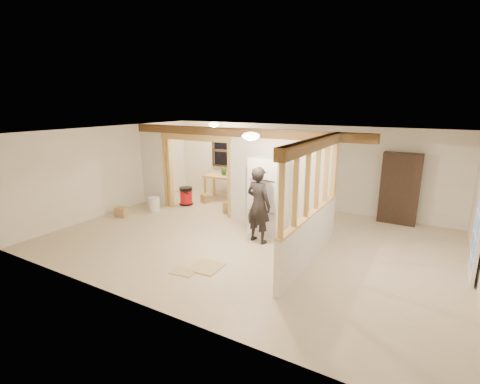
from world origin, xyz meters
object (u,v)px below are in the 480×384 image
Objects in this scene: shop_vac at (186,196)px; refrigerator at (268,195)px; work_table at (225,188)px; bookshelf at (400,189)px; woman at (259,205)px.

refrigerator is at bearing -13.79° from shop_vac.
work_table is 0.69× the size of bookshelf.
refrigerator is 3.39m from shop_vac.
shop_vac is at bearing 166.21° from refrigerator.
woman reaches higher than work_table.
refrigerator is 1.43× the size of work_table.
refrigerator is 0.76m from woman.
refrigerator reaches higher than work_table.
refrigerator reaches higher than woman.
woman is at bearing -81.66° from refrigerator.
woman is at bearing -47.93° from work_table.
bookshelf is at bearing 1.68° from work_table.
bookshelf is (5.96, 1.46, 0.66)m from shop_vac.
woman is (0.11, -0.75, -0.05)m from refrigerator.
woman is 3.99m from bookshelf.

